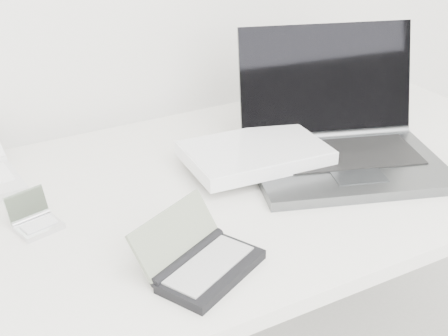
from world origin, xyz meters
TOP-DOWN VIEW (x-y plane):
  - desk at (0.00, 1.55)m, footprint 1.60×0.80m
  - laptop_large at (0.21, 1.54)m, footprint 0.60×0.48m
  - pda_silver at (-0.40, 1.57)m, footprint 0.10×0.10m
  - palmtop_charcoal at (-0.19, 1.30)m, footprint 0.23×0.22m

SIDE VIEW (x-z plane):
  - desk at x=0.00m, z-range 0.32..1.05m
  - pda_silver at x=-0.40m, z-range 0.71..0.78m
  - palmtop_charcoal at x=-0.19m, z-range 0.70..0.80m
  - laptop_large at x=0.21m, z-range 0.64..0.91m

